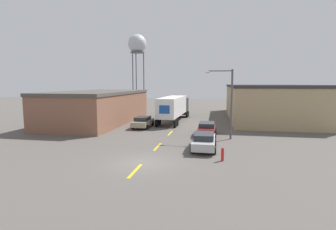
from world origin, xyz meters
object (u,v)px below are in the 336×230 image
at_px(parked_car_right_mid, 207,128).
at_px(parked_car_right_near, 204,141).
at_px(fire_hydrant, 222,154).
at_px(street_lamp, 228,98).
at_px(water_tower, 137,45).
at_px(semi_truck, 174,106).
at_px(parked_car_left_far, 143,122).

xyz_separation_m(parked_car_right_mid, parked_car_right_near, (0.00, -6.35, 0.00)).
distance_m(parked_car_right_mid, fire_hydrant, 9.69).
distance_m(parked_car_right_near, street_lamp, 6.18).
bearing_deg(parked_car_right_mid, water_tower, 115.37).
bearing_deg(water_tower, semi_truck, -65.21).
xyz_separation_m(parked_car_left_far, water_tower, (-13.76, 42.89, 16.11)).
height_order(semi_truck, water_tower, water_tower).
height_order(street_lamp, fire_hydrant, street_lamp).
relative_size(semi_truck, parked_car_left_far, 2.82).
relative_size(semi_truck, parked_car_right_mid, 2.82).
bearing_deg(parked_car_right_mid, parked_car_right_near, -90.00).
bearing_deg(fire_hydrant, parked_car_right_near, 114.80).
bearing_deg(semi_truck, water_tower, 116.88).
bearing_deg(semi_truck, parked_car_right_mid, -60.45).
height_order(parked_car_left_far, street_lamp, street_lamp).
bearing_deg(water_tower, parked_car_right_mid, -64.63).
height_order(semi_truck, parked_car_left_far, semi_truck).
bearing_deg(semi_truck, street_lamp, -55.88).
bearing_deg(water_tower, parked_car_left_far, -72.21).
xyz_separation_m(water_tower, street_lamp, (24.12, -48.11, -12.68)).
height_order(parked_car_left_far, parked_car_right_near, same).
bearing_deg(fire_hydrant, semi_truck, 108.85).
relative_size(parked_car_left_far, fire_hydrant, 4.72).
bearing_deg(street_lamp, fire_hydrant, -94.35).
bearing_deg(parked_car_right_mid, fire_hydrant, -81.17).
bearing_deg(street_lamp, parked_car_right_mid, 141.71).
distance_m(parked_car_left_far, parked_car_right_mid, 9.01).
bearing_deg(parked_car_right_near, fire_hydrant, -65.20).
bearing_deg(street_lamp, water_tower, 116.63).
bearing_deg(parked_car_left_far, water_tower, 107.79).
xyz_separation_m(semi_truck, parked_car_right_near, (5.19, -16.35, -1.48)).
bearing_deg(fire_hydrant, street_lamp, 85.65).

